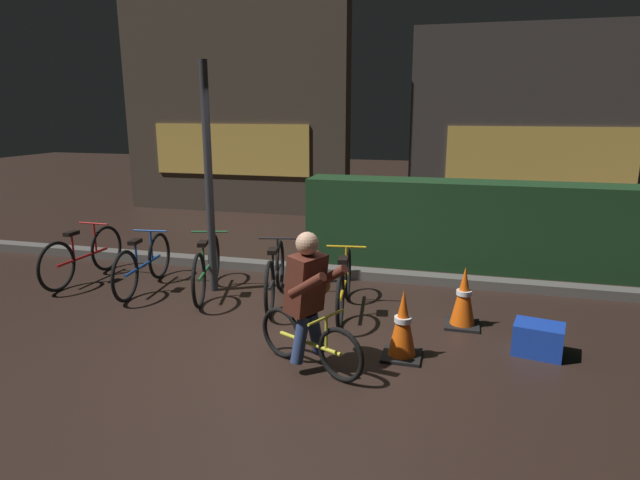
% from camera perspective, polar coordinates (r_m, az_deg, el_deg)
% --- Properties ---
extents(ground_plane, '(40.00, 40.00, 0.00)m').
position_cam_1_polar(ground_plane, '(5.49, -3.70, -10.49)').
color(ground_plane, black).
extents(sidewalk_curb, '(12.00, 0.24, 0.12)m').
position_cam_1_polar(sidewalk_curb, '(7.45, 1.70, -3.38)').
color(sidewalk_curb, '#56544F').
rests_on(sidewalk_curb, ground).
extents(hedge_row, '(4.80, 0.70, 1.26)m').
position_cam_1_polar(hedge_row, '(8.00, 15.91, 1.51)').
color(hedge_row, '#19381C').
rests_on(hedge_row, ground).
extents(storefront_left, '(5.14, 0.54, 4.84)m').
position_cam_1_polar(storefront_left, '(12.28, -9.15, 14.26)').
color(storefront_left, '#42382D').
rests_on(storefront_left, ground).
extents(storefront_right, '(5.23, 0.54, 3.92)m').
position_cam_1_polar(storefront_right, '(12.02, 22.44, 11.27)').
color(storefront_right, '#383330').
rests_on(storefront_right, ground).
extents(street_post, '(0.10, 0.10, 2.82)m').
position_cam_1_polar(street_post, '(6.70, -11.76, 6.23)').
color(street_post, '#2D2D33').
rests_on(street_post, ground).
extents(parked_bike_leftmost, '(0.46, 1.61, 0.74)m').
position_cam_1_polar(parked_bike_leftmost, '(7.87, -23.92, -1.55)').
color(parked_bike_leftmost, black).
rests_on(parked_bike_leftmost, ground).
extents(parked_bike_left_mid, '(0.46, 1.56, 0.72)m').
position_cam_1_polar(parked_bike_left_mid, '(7.20, -18.30, -2.46)').
color(parked_bike_left_mid, black).
rests_on(parked_bike_left_mid, ground).
extents(parked_bike_center_left, '(0.54, 1.57, 0.75)m').
position_cam_1_polar(parked_bike_center_left, '(6.81, -11.95, -2.87)').
color(parked_bike_center_left, black).
rests_on(parked_bike_center_left, ground).
extents(parked_bike_center_right, '(0.47, 1.56, 0.73)m').
position_cam_1_polar(parked_bike_center_right, '(6.40, -4.80, -3.73)').
color(parked_bike_center_right, black).
rests_on(parked_bike_center_right, ground).
extents(parked_bike_right_mid, '(0.46, 1.54, 0.71)m').
position_cam_1_polar(parked_bike_right_mid, '(6.07, 2.58, -4.75)').
color(parked_bike_right_mid, black).
rests_on(parked_bike_right_mid, ground).
extents(traffic_cone_near, '(0.36, 0.36, 0.66)m').
position_cam_1_polar(traffic_cone_near, '(5.04, 8.80, -8.96)').
color(traffic_cone_near, black).
rests_on(traffic_cone_near, ground).
extents(traffic_cone_far, '(0.36, 0.36, 0.66)m').
position_cam_1_polar(traffic_cone_far, '(5.87, 15.05, -5.95)').
color(traffic_cone_far, black).
rests_on(traffic_cone_far, ground).
extents(blue_crate, '(0.49, 0.40, 0.30)m').
position_cam_1_polar(blue_crate, '(5.51, 22.21, -9.74)').
color(blue_crate, '#193DB7').
rests_on(blue_crate, ground).
extents(cyclist, '(1.09, 0.66, 1.25)m').
position_cam_1_polar(cyclist, '(4.70, -1.17, -6.45)').
color(cyclist, black).
rests_on(cyclist, ground).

